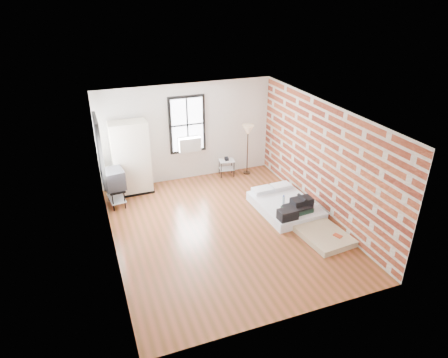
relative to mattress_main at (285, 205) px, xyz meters
name	(u,v)px	position (x,y,z in m)	size (l,w,h in m)	color
ground	(224,229)	(-1.75, -0.25, -0.16)	(6.00, 6.00, 0.00)	brown
room_shell	(228,154)	(-1.51, 0.11, 1.58)	(5.02, 6.02, 2.80)	silver
mattress_main	(285,205)	(0.00, 0.00, 0.00)	(1.40, 1.85, 0.58)	white
mattress_bare	(311,225)	(0.17, -0.96, -0.04)	(1.09, 1.85, 0.38)	beige
wardrobe	(131,158)	(-3.42, 2.40, 0.85)	(1.02, 0.59, 2.01)	black
side_table	(227,164)	(-0.65, 2.47, 0.23)	(0.49, 0.42, 0.58)	black
floor_lamp	(248,133)	(-0.02, 2.40, 1.15)	(0.33, 0.33, 1.53)	black
tv_stand	(114,180)	(-3.96, 1.82, 0.55)	(0.55, 0.74, 0.99)	black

